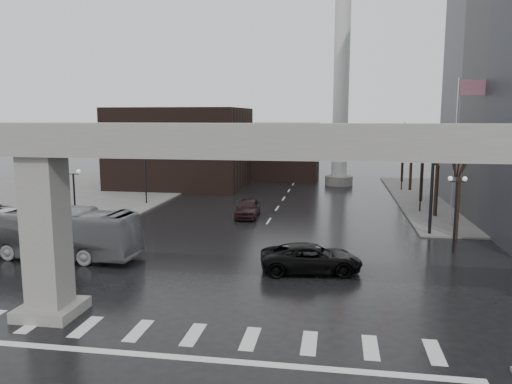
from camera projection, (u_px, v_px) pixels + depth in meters
The scene contains 22 objects.
ground at pixel (200, 325), 21.68m from camera, with size 160.00×160.00×0.00m, color black.
sidewalk_nw at pixel (74, 190), 60.94m from camera, with size 28.00×36.00×0.15m, color slate.
elevated_guideway at pixel (227, 168), 20.44m from camera, with size 48.00×2.60×8.70m.
building_far_left at pixel (182, 147), 64.13m from camera, with size 16.00×14.00×10.00m, color black.
building_far_mid at pixel (283, 151), 72.13m from camera, with size 10.00×10.00×8.00m, color black.
smokestack at pixel (341, 82), 63.59m from camera, with size 3.60×3.60×30.00m.
signal_mast_arm at pixel (381, 158), 37.71m from camera, with size 12.12×0.43×8.00m.
flagpole_assembly at pixel (460, 135), 39.57m from camera, with size 2.06×0.12×12.00m.
lamp_right_0 at pixel (456, 201), 32.66m from camera, with size 1.22×0.32×5.11m.
lamp_right_1 at pixel (421, 176), 46.32m from camera, with size 1.22×0.32×5.11m.
lamp_right_2 at pixel (403, 162), 59.98m from camera, with size 1.22×0.32×5.11m.
lamp_left_0 at pixel (74, 191), 36.97m from camera, with size 1.22×0.32×5.11m.
lamp_left_1 at pixel (145, 171), 50.63m from camera, with size 1.22×0.32×5.11m.
lamp_left_2 at pixel (186, 159), 64.29m from camera, with size 1.22×0.32×5.11m.
tree_right_0 at pixel (458, 202), 36.52m from camera, with size 1.09×1.58×7.50m.
tree_right_1 at pixel (437, 186), 44.32m from camera, with size 1.09×1.61×7.67m.
tree_right_2 at pixel (422, 175), 52.11m from camera, with size 1.10×1.63×7.85m.
tree_right_3 at pixel (411, 167), 59.91m from camera, with size 1.11×1.66×8.02m.
tree_right_4 at pixel (403, 160), 67.70m from camera, with size 1.12×1.69×8.19m.
pickup_truck at pixel (311, 258), 28.95m from camera, with size 2.71×5.89×1.64m, color black.
city_bus at pixel (51, 233), 31.81m from camera, with size 2.72×11.63×3.24m, color #97969B.
far_car at pixel (248, 208), 44.67m from camera, with size 1.94×4.82×1.64m, color black.
Camera 1 is at (5.73, -19.90, 8.99)m, focal length 35.00 mm.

